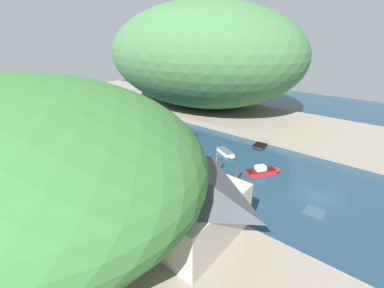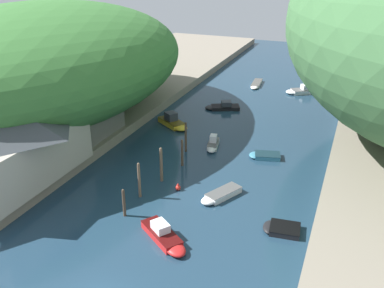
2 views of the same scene
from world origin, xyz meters
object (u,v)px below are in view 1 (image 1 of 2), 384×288
(waterfront_building, at_px, (171,188))
(boat_cabin_cruiser, at_px, (227,153))
(boat_mid_channel, at_px, (264,171))
(boat_far_right_bank, at_px, (120,150))
(boathouse_shed, at_px, (107,162))
(boat_far_upstream, at_px, (110,134))
(boat_small_dinghy, at_px, (83,120))
(boat_moored_right, at_px, (167,145))
(boat_near_quay, at_px, (190,137))
(person_on_quay, at_px, (151,183))
(boat_open_rowboat, at_px, (259,146))
(boat_white_cruiser, at_px, (115,113))
(channel_buoy_near, at_px, (214,162))

(waterfront_building, relative_size, boat_cabin_cruiser, 3.07)
(boat_mid_channel, relative_size, boat_far_right_bank, 0.98)
(waterfront_building, relative_size, boat_far_right_bank, 2.68)
(boathouse_shed, height_order, boat_mid_channel, boathouse_shed)
(boat_far_upstream, bearing_deg, boat_small_dinghy, -30.46)
(waterfront_building, height_order, boat_moored_right, waterfront_building)
(boat_near_quay, bearing_deg, person_on_quay, 101.67)
(boat_open_rowboat, relative_size, boat_far_upstream, 0.60)
(boat_open_rowboat, bearing_deg, boat_far_upstream, 21.11)
(boat_far_upstream, bearing_deg, boathouse_shed, 122.72)
(waterfront_building, height_order, boat_white_cruiser, waterfront_building)
(boathouse_shed, distance_m, person_on_quay, 6.64)
(boat_far_right_bank, relative_size, boat_open_rowboat, 1.67)
(waterfront_building, xyz_separation_m, person_on_quay, (2.55, 6.00, -3.04))
(boat_far_upstream, height_order, channel_buoy_near, boat_far_upstream)
(boat_open_rowboat, distance_m, boat_far_upstream, 30.47)
(boat_open_rowboat, xyz_separation_m, person_on_quay, (-23.53, 3.75, 1.94))
(boat_open_rowboat, xyz_separation_m, boat_small_dinghy, (-12.25, 40.63, -0.01))
(boat_small_dinghy, bearing_deg, boat_far_right_bank, 70.97)
(boat_far_upstream, bearing_deg, boat_cabin_cruiser, 174.26)
(boathouse_shed, distance_m, boat_near_quay, 21.81)
(boat_open_rowboat, xyz_separation_m, boat_white_cruiser, (-4.17, 39.19, 0.20))
(boat_near_quay, xyz_separation_m, boat_white_cruiser, (0.32, 25.98, 0.19))
(waterfront_building, distance_m, boat_far_right_bank, 22.50)
(boat_far_upstream, distance_m, boat_moored_right, 13.84)
(boat_far_right_bank, bearing_deg, boat_near_quay, 103.73)
(boathouse_shed, xyz_separation_m, boat_far_upstream, (11.72, 17.34, -3.72))
(boat_white_cruiser, bearing_deg, channel_buoy_near, 139.37)
(boat_near_quay, xyz_separation_m, boat_open_rowboat, (4.49, -13.21, -0.01))
(boathouse_shed, height_order, person_on_quay, boathouse_shed)
(boathouse_shed, relative_size, boat_open_rowboat, 2.42)
(waterfront_building, height_order, boat_near_quay, waterfront_building)
(waterfront_building, relative_size, boat_far_upstream, 2.67)
(boat_moored_right, relative_size, channel_buoy_near, 4.91)
(boat_small_dinghy, xyz_separation_m, boat_white_cruiser, (8.08, -1.45, 0.21))
(boat_far_right_bank, distance_m, boat_cabin_cruiser, 18.97)
(boat_far_right_bank, distance_m, boat_far_upstream, 9.73)
(waterfront_building, relative_size, person_on_quay, 8.63)
(channel_buoy_near, bearing_deg, boat_white_cruiser, 79.91)
(boat_small_dinghy, xyz_separation_m, boat_moored_right, (1.51, -27.02, 0.20))
(boat_near_quay, height_order, boat_moored_right, boat_moored_right)
(boat_near_quay, bearing_deg, boat_mid_channel, 153.05)
(boat_far_upstream, bearing_deg, waterfront_building, 134.33)
(boat_mid_channel, bearing_deg, boat_moored_right, -137.02)
(boat_open_rowboat, bearing_deg, boat_moored_right, 32.10)
(boathouse_shed, relative_size, person_on_quay, 4.66)
(boat_open_rowboat, bearing_deg, waterfront_building, 88.77)
(boat_white_cruiser, bearing_deg, boat_open_rowboat, 155.55)
(boat_near_quay, height_order, boat_mid_channel, boat_mid_channel)
(boat_moored_right, height_order, person_on_quay, person_on_quay)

